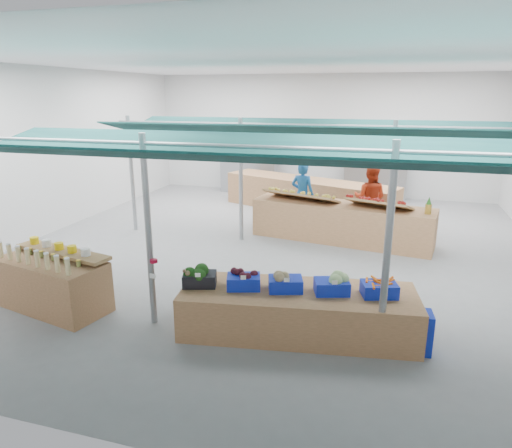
# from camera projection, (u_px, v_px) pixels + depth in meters

# --- Properties ---
(floor) EXTENTS (13.00, 13.00, 0.00)m
(floor) POSITION_uv_depth(u_px,v_px,m) (275.00, 249.00, 10.76)
(floor) COLOR slate
(floor) RESTS_ON ground
(hall) EXTENTS (13.00, 13.00, 13.00)m
(hall) POSITION_uv_depth(u_px,v_px,m) (290.00, 131.00, 11.36)
(hall) COLOR silver
(hall) RESTS_ON ground
(pole_grid) EXTENTS (10.00, 4.60, 3.00)m
(pole_grid) POSITION_uv_depth(u_px,v_px,m) (293.00, 190.00, 8.44)
(pole_grid) COLOR gray
(pole_grid) RESTS_ON floor
(awnings) EXTENTS (9.50, 7.08, 0.30)m
(awnings) POSITION_uv_depth(u_px,v_px,m) (294.00, 137.00, 8.18)
(awnings) COLOR black
(awnings) RESTS_ON pole_grid
(back_shelving_left) EXTENTS (2.00, 0.50, 2.00)m
(back_shelving_left) POSITION_uv_depth(u_px,v_px,m) (249.00, 165.00, 16.69)
(back_shelving_left) COLOR #B23F33
(back_shelving_left) RESTS_ON floor
(back_shelving_right) EXTENTS (2.00, 0.50, 2.00)m
(back_shelving_right) POSITION_uv_depth(u_px,v_px,m) (375.00, 171.00, 15.48)
(back_shelving_right) COLOR #B23F33
(back_shelving_right) RESTS_ON floor
(bottle_shelf) EXTENTS (2.09, 1.51, 1.14)m
(bottle_shelf) POSITION_uv_depth(u_px,v_px,m) (54.00, 282.00, 7.72)
(bottle_shelf) COLOR brown
(bottle_shelf) RESTS_ON floor
(veg_counter) EXTENTS (3.66, 1.68, 0.69)m
(veg_counter) POSITION_uv_depth(u_px,v_px,m) (298.00, 312.00, 6.94)
(veg_counter) COLOR brown
(veg_counter) RESTS_ON floor
(fruit_counter) EXTENTS (4.49, 1.72, 0.94)m
(fruit_counter) POSITION_uv_depth(u_px,v_px,m) (341.00, 222.00, 11.27)
(fruit_counter) COLOR brown
(fruit_counter) RESTS_ON floor
(far_counter) EXTENTS (5.59, 3.00, 1.00)m
(far_counter) POSITION_uv_depth(u_px,v_px,m) (308.00, 195.00, 14.09)
(far_counter) COLOR brown
(far_counter) RESTS_ON floor
(crate_stack) EXTENTS (0.53, 0.40, 0.60)m
(crate_stack) POSITION_uv_depth(u_px,v_px,m) (413.00, 331.00, 6.45)
(crate_stack) COLOR #1126B8
(crate_stack) RESTS_ON floor
(vendor_left) EXTENTS (0.70, 0.52, 1.75)m
(vendor_left) POSITION_uv_depth(u_px,v_px,m) (302.00, 194.00, 12.49)
(vendor_left) COLOR #154F8E
(vendor_left) RESTS_ON floor
(vendor_right) EXTENTS (0.95, 0.79, 1.75)m
(vendor_right) POSITION_uv_depth(u_px,v_px,m) (370.00, 198.00, 12.01)
(vendor_right) COLOR #B02F15
(vendor_right) RESTS_ON floor
(crate_broccoli) EXTENTS (0.58, 0.48, 0.35)m
(crate_broccoli) POSITION_uv_depth(u_px,v_px,m) (200.00, 276.00, 7.00)
(crate_broccoli) COLOR black
(crate_broccoli) RESTS_ON veg_counter
(crate_beets) EXTENTS (0.58, 0.48, 0.29)m
(crate_beets) POSITION_uv_depth(u_px,v_px,m) (244.00, 280.00, 6.92)
(crate_beets) COLOR #1126B8
(crate_beets) RESTS_ON veg_counter
(crate_celeriac) EXTENTS (0.58, 0.48, 0.31)m
(crate_celeriac) POSITION_uv_depth(u_px,v_px,m) (286.00, 281.00, 6.83)
(crate_celeriac) COLOR #1126B8
(crate_celeriac) RESTS_ON veg_counter
(crate_cabbage) EXTENTS (0.58, 0.48, 0.35)m
(crate_cabbage) POSITION_uv_depth(u_px,v_px,m) (332.00, 283.00, 6.73)
(crate_cabbage) COLOR #1126B8
(crate_cabbage) RESTS_ON veg_counter
(crate_carrots) EXTENTS (0.58, 0.48, 0.29)m
(crate_carrots) POSITION_uv_depth(u_px,v_px,m) (379.00, 289.00, 6.66)
(crate_carrots) COLOR #1126B8
(crate_carrots) RESTS_ON veg_counter
(sparrow) EXTENTS (0.12, 0.09, 0.11)m
(sparrow) POSITION_uv_depth(u_px,v_px,m) (187.00, 273.00, 6.88)
(sparrow) COLOR brown
(sparrow) RESTS_ON crate_broccoli
(pole_ribbon) EXTENTS (0.12, 0.12, 0.28)m
(pole_ribbon) POSITION_uv_depth(u_px,v_px,m) (154.00, 262.00, 6.89)
(pole_ribbon) COLOR #AC0B27
(pole_ribbon) RESTS_ON pole_grid
(apple_heap_yellow) EXTENTS (2.02, 1.26, 0.27)m
(apple_heap_yellow) POSITION_uv_depth(u_px,v_px,m) (301.00, 194.00, 11.43)
(apple_heap_yellow) COLOR #997247
(apple_heap_yellow) RESTS_ON fruit_counter
(apple_heap_red) EXTENTS (1.64, 1.13, 0.27)m
(apple_heap_red) POSITION_uv_depth(u_px,v_px,m) (379.00, 202.00, 10.63)
(apple_heap_red) COLOR #997247
(apple_heap_red) RESTS_ON fruit_counter
(pineapple) EXTENTS (0.14, 0.14, 0.39)m
(pineapple) POSITION_uv_depth(u_px,v_px,m) (429.00, 206.00, 10.18)
(pineapple) COLOR #8C6019
(pineapple) RESTS_ON fruit_counter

